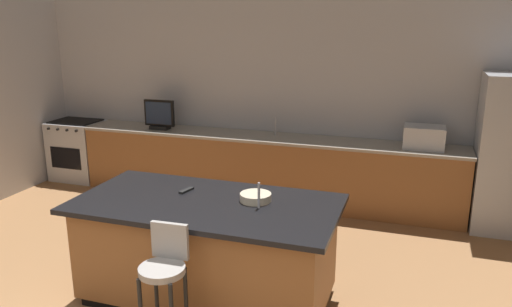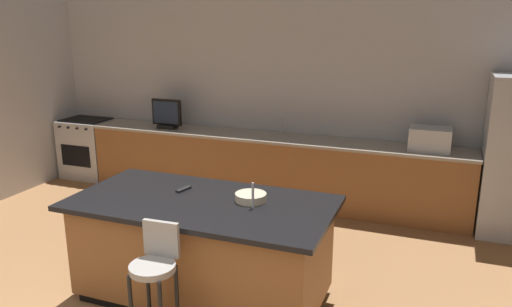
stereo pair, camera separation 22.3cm
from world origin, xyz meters
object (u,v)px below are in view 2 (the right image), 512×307
Objects in this scene: range_oven at (88,148)px; bar_stool_center at (155,277)px; fruit_bowl at (251,197)px; kitchen_island at (203,249)px; tv_monitor at (167,115)px; tv_remote at (184,189)px; microwave at (430,139)px.

range_oven is 4.72m from bar_stool_center.
range_oven is 3.45× the size of fruit_bowl.
kitchen_island is 5.01× the size of tv_monitor.
tv_remote is at bearing -56.13° from tv_monitor.
fruit_bowl is (2.24, -2.37, -0.14)m from tv_monitor.
tv_monitor reaches higher than microwave.
tv_monitor is at bearing 133.38° from fruit_bowl.
tv_monitor is 3.80m from bar_stool_center.
range_oven is at bearing 132.60° from bar_stool_center.
kitchen_island is 3.18m from tv_monitor.
fruit_bowl is (-1.35, -2.43, -0.08)m from microwave.
fruit_bowl reaches higher than tv_remote.
tv_monitor is at bearing 136.68° from tv_remote.
microwave is 3.60m from tv_monitor.
range_oven is at bearing 178.05° from tv_monitor.
kitchen_island is 2.44× the size of range_oven.
fruit_bowl reaches higher than bar_stool_center.
bar_stool_center is (-0.00, -0.76, 0.12)m from kitchen_island.
microwave is at bearing 0.83° from tv_monitor.
tv_monitor is 1.68× the size of fruit_bowl.
microwave is at bearing 0.01° from range_oven.
microwave is at bearing 62.52° from tv_remote.
tv_monitor is at bearing -1.95° from range_oven.
microwave reaches higher than range_oven.
range_oven is 5.12m from microwave.
tv_remote is (-0.67, 0.04, -0.02)m from fruit_bowl.
fruit_bowl is at bearing 63.78° from bar_stool_center.
tv_monitor reaches higher than kitchen_island.
microwave is at bearing 59.84° from bar_stool_center.
bar_stool_center is 5.85× the size of tv_remote.
range_oven is at bearing 154.85° from tv_remote.
fruit_bowl is at bearing 20.05° from kitchen_island.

